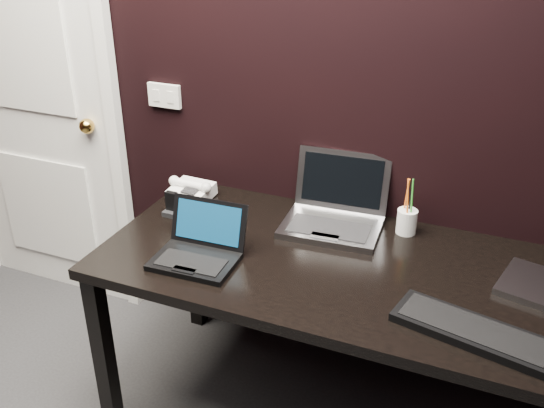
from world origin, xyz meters
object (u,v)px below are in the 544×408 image
at_px(desk_phone, 191,191).
at_px(pen_cup, 407,220).
at_px(ext_keyboard, 472,331).
at_px(mobile_phone, 171,207).
at_px(netbook, 198,250).
at_px(silver_laptop, 334,214).
at_px(desk, 342,282).
at_px(door, 30,94).

distance_m(desk_phone, pen_cup, 0.89).
height_order(ext_keyboard, mobile_phone, mobile_phone).
height_order(netbook, ext_keyboard, netbook).
relative_size(ext_keyboard, mobile_phone, 4.88).
bearing_deg(desk_phone, silver_laptop, 0.88).
bearing_deg(pen_cup, ext_keyboard, -60.22).
distance_m(desk, ext_keyboard, 0.52).
bearing_deg(ext_keyboard, desk, 153.62).
bearing_deg(netbook, pen_cup, 36.52).
bearing_deg(pen_cup, desk_phone, -176.26).
xyz_separation_m(desk_phone, mobile_phone, (-0.00, -0.16, 0.00)).
bearing_deg(mobile_phone, door, 162.22).
distance_m(netbook, desk_phone, 0.48).
relative_size(door, pen_cup, 9.66).
height_order(desk, mobile_phone, mobile_phone).
height_order(netbook, desk_phone, netbook).
height_order(silver_laptop, mobile_phone, silver_laptop).
bearing_deg(silver_laptop, pen_cup, 10.26).
height_order(netbook, silver_laptop, silver_laptop).
bearing_deg(silver_laptop, netbook, -130.86).
bearing_deg(netbook, desk, 19.60).
xyz_separation_m(door, desk, (1.65, -0.38, -0.38)).
bearing_deg(silver_laptop, mobile_phone, -164.82).
distance_m(netbook, pen_cup, 0.78).
relative_size(desk_phone, pen_cup, 0.91).
relative_size(ext_keyboard, desk_phone, 2.36).
distance_m(ext_keyboard, desk_phone, 1.27).
height_order(desk, silver_laptop, silver_laptop).
bearing_deg(desk, pen_cup, 62.25).
xyz_separation_m(desk, netbook, (-0.47, -0.17, 0.11)).
bearing_deg(door, desk_phone, -8.43).
distance_m(silver_laptop, ext_keyboard, 0.74).
bearing_deg(desk, desk_phone, 161.87).
xyz_separation_m(door, silver_laptop, (1.54, -0.13, -0.26)).
bearing_deg(mobile_phone, desk, -6.30).
relative_size(mobile_phone, pen_cup, 0.44).
xyz_separation_m(netbook, mobile_phone, (-0.26, 0.25, -0.00)).
xyz_separation_m(desk, pen_cup, (0.16, 0.30, 0.13)).
relative_size(desk, netbook, 5.79).
distance_m(door, desk, 1.73).
bearing_deg(desk, mobile_phone, 173.70).
bearing_deg(pen_cup, desk, -117.75).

